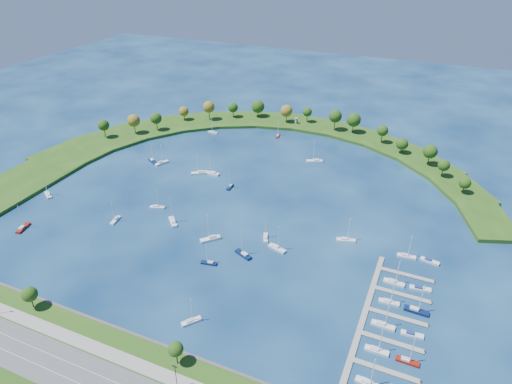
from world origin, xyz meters
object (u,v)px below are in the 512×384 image
at_px(moored_boat_17, 213,132).
at_px(docked_boat_11, 430,261).
at_px(moored_boat_1, 266,237).
at_px(docked_boat_3, 407,360).
at_px(moored_boat_11, 277,248).
at_px(moored_boat_8, 115,220).
at_px(moored_boat_13, 315,161).
at_px(moored_boat_14, 173,221).
at_px(docked_boat_9, 420,289).
at_px(harbor_tower, 296,121).
at_px(moored_boat_0, 346,239).
at_px(docked_boat_5, 412,334).
at_px(docked_boat_8, 394,282).
at_px(moored_boat_19, 243,254).
at_px(docked_boat_0, 368,383).
at_px(moored_boat_5, 278,135).
at_px(docked_boat_2, 377,350).
at_px(moored_boat_10, 191,321).
at_px(moored_boat_4, 48,194).
at_px(moored_boat_12, 162,163).
at_px(moored_boat_2, 211,238).
at_px(moored_boat_15, 230,186).
at_px(docked_boat_10, 406,256).
at_px(dock_system, 382,325).
at_px(moored_boat_6, 209,262).
at_px(docked_boat_4, 383,325).
at_px(moored_boat_3, 23,227).
at_px(docked_boat_6, 389,302).
at_px(moored_boat_9, 212,173).
at_px(moored_boat_7, 200,172).
at_px(moored_boat_16, 157,207).

xyz_separation_m(moored_boat_17, docked_boat_11, (158.47, -91.51, -0.26)).
bearing_deg(moored_boat_1, docked_boat_3, -145.41).
distance_m(moored_boat_1, moored_boat_11, 9.88).
bearing_deg(moored_boat_8, moored_boat_13, 136.47).
height_order(moored_boat_14, docked_boat_9, moored_boat_14).
xyz_separation_m(docked_boat_3, docked_boat_9, (-0.05, 39.24, -0.25)).
xyz_separation_m(harbor_tower, docked_boat_11, (107.65, -128.54, -3.63)).
relative_size(moored_boat_0, docked_boat_5, 1.58).
xyz_separation_m(docked_boat_8, docked_boat_9, (10.47, 0.55, -0.29)).
height_order(moored_boat_19, docked_boat_0, moored_boat_19).
height_order(moored_boat_1, moored_boat_17, moored_boat_17).
bearing_deg(moored_boat_8, moored_boat_1, 93.55).
relative_size(moored_boat_0, moored_boat_17, 1.19).
xyz_separation_m(moored_boat_14, moored_boat_17, (-36.87, 110.82, -0.09)).
xyz_separation_m(moored_boat_5, docked_boat_2, (100.49, -163.80, 0.04)).
distance_m(moored_boat_10, docked_boat_5, 81.49).
xyz_separation_m(moored_boat_4, moored_boat_12, (35.46, 58.66, 0.02)).
height_order(moored_boat_2, moored_boat_10, moored_boat_2).
bearing_deg(moored_boat_15, moored_boat_12, -103.21).
distance_m(docked_boat_8, docked_boat_9, 10.48).
relative_size(docked_boat_2, docked_boat_10, 1.02).
xyz_separation_m(dock_system, moored_boat_6, (-76.76, 5.95, 0.52)).
height_order(moored_boat_15, moored_boat_19, moored_boat_19).
bearing_deg(moored_boat_14, moored_boat_8, 65.72).
relative_size(harbor_tower, moored_boat_19, 0.33).
xyz_separation_m(moored_boat_11, docked_boat_4, (53.21, -27.96, -0.01)).
xyz_separation_m(docked_boat_3, docked_boat_8, (-10.51, 38.69, 0.03)).
relative_size(moored_boat_3, moored_boat_14, 0.95).
bearing_deg(moored_boat_14, docked_boat_6, -141.84).
xyz_separation_m(moored_boat_9, moored_boat_11, (63.04, -53.26, -0.04)).
height_order(harbor_tower, docked_boat_10, docked_boat_10).
bearing_deg(moored_boat_14, moored_boat_19, -146.96).
bearing_deg(docked_boat_4, moored_boat_4, 174.85).
distance_m(moored_boat_8, moored_boat_19, 71.40).
relative_size(harbor_tower, moored_boat_8, 0.39).
bearing_deg(docked_boat_5, docked_boat_10, 95.10).
xyz_separation_m(docked_boat_9, docked_boat_11, (1.91, 20.35, -0.02)).
relative_size(moored_boat_12, docked_boat_4, 1.02).
distance_m(moored_boat_7, moored_boat_19, 84.03).
distance_m(moored_boat_8, docked_boat_4, 138.00).
xyz_separation_m(moored_boat_9, moored_boat_12, (-35.76, -0.20, -0.04)).
bearing_deg(docked_boat_6, moored_boat_11, 160.86).
bearing_deg(moored_boat_3, moored_boat_12, -27.49).
bearing_deg(harbor_tower, moored_boat_3, -113.46).
distance_m(moored_boat_16, moored_boat_19, 61.75).
bearing_deg(moored_boat_6, moored_boat_7, -67.81).
bearing_deg(docked_boat_5, docked_boat_9, 85.19).
distance_m(moored_boat_15, docked_boat_2, 129.47).
xyz_separation_m(docked_boat_5, docked_boat_11, (1.90, 46.76, 0.01)).
xyz_separation_m(harbor_tower, moored_boat_14, (-13.96, -147.85, -3.28)).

